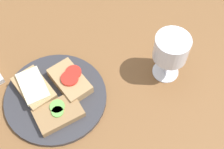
# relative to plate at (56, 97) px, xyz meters

# --- Properties ---
(wooden_table) EXTENTS (1.40, 1.40, 0.03)m
(wooden_table) POSITION_rel_plate_xyz_m (0.05, -0.04, -0.02)
(wooden_table) COLOR brown
(wooden_table) RESTS_ON ground
(plate) EXTENTS (0.25, 0.25, 0.01)m
(plate) POSITION_rel_plate_xyz_m (0.00, 0.00, 0.00)
(plate) COLOR #333338
(plate) RESTS_ON wooden_table
(sandwich_with_tomato) EXTENTS (0.07, 0.11, 0.03)m
(sandwich_with_tomato) POSITION_rel_plate_xyz_m (0.05, 0.01, 0.02)
(sandwich_with_tomato) COLOR #A88456
(sandwich_with_tomato) RESTS_ON plate
(sandwich_with_cheese) EXTENTS (0.07, 0.11, 0.03)m
(sandwich_with_cheese) POSITION_rel_plate_xyz_m (-0.03, 0.04, 0.02)
(sandwich_with_cheese) COLOR #A88456
(sandwich_with_cheese) RESTS_ON plate
(sandwich_with_cucumber) EXTENTS (0.11, 0.08, 0.02)m
(sandwich_with_cucumber) POSITION_rel_plate_xyz_m (-0.02, -0.05, 0.02)
(sandwich_with_cucumber) COLOR #937047
(sandwich_with_cucumber) RESTS_ON plate
(wine_glass) EXTENTS (0.08, 0.08, 0.14)m
(wine_glass) POSITION_rel_plate_xyz_m (0.27, -0.10, 0.09)
(wine_glass) COLOR white
(wine_glass) RESTS_ON wooden_table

